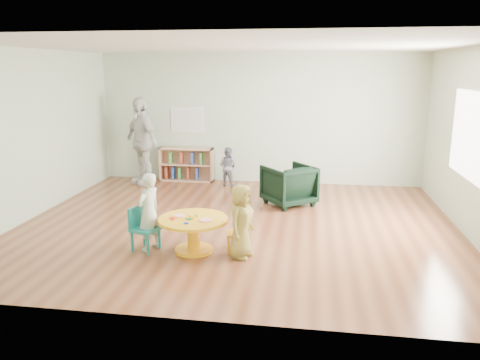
{
  "coord_description": "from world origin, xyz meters",
  "views": [
    {
      "loc": [
        1.12,
        -7.14,
        2.48
      ],
      "look_at": [
        0.09,
        -0.3,
        0.82
      ],
      "focal_mm": 35.0,
      "sensor_mm": 36.0,
      "label": 1
    }
  ],
  "objects_px": {
    "kid_chair_left": "(143,227)",
    "armchair": "(289,185)",
    "kid_chair_right": "(239,232)",
    "bookshelf": "(186,165)",
    "child_right": "(241,221)",
    "toddler": "(228,166)",
    "adult_caretaker": "(141,141)",
    "child_left": "(149,212)",
    "activity_table": "(193,228)"
  },
  "relations": [
    {
      "from": "kid_chair_left",
      "to": "armchair",
      "type": "height_order",
      "value": "armchair"
    },
    {
      "from": "kid_chair_right",
      "to": "bookshelf",
      "type": "relative_size",
      "value": 0.42
    },
    {
      "from": "child_right",
      "to": "bookshelf",
      "type": "bearing_deg",
      "value": 41.03
    },
    {
      "from": "kid_chair_right",
      "to": "toddler",
      "type": "height_order",
      "value": "toddler"
    },
    {
      "from": "armchair",
      "to": "adult_caretaker",
      "type": "bearing_deg",
      "value": -57.46
    },
    {
      "from": "child_left",
      "to": "child_right",
      "type": "bearing_deg",
      "value": 109.95
    },
    {
      "from": "bookshelf",
      "to": "armchair",
      "type": "xyz_separation_m",
      "value": [
        2.38,
        -1.58,
        0.01
      ]
    },
    {
      "from": "child_right",
      "to": "armchair",
      "type": "bearing_deg",
      "value": 5.81
    },
    {
      "from": "bookshelf",
      "to": "activity_table",
      "type": "bearing_deg",
      "value": -73.71
    },
    {
      "from": "armchair",
      "to": "bookshelf",
      "type": "bearing_deg",
      "value": -71.31
    },
    {
      "from": "kid_chair_left",
      "to": "child_right",
      "type": "xyz_separation_m",
      "value": [
        1.39,
        -0.04,
        0.17
      ]
    },
    {
      "from": "bookshelf",
      "to": "adult_caretaker",
      "type": "relative_size",
      "value": 0.64
    },
    {
      "from": "bookshelf",
      "to": "adult_caretaker",
      "type": "bearing_deg",
      "value": -154.82
    },
    {
      "from": "child_right",
      "to": "toddler",
      "type": "xyz_separation_m",
      "value": [
        -0.86,
        3.85,
        -0.08
      ]
    },
    {
      "from": "bookshelf",
      "to": "child_right",
      "type": "xyz_separation_m",
      "value": [
        1.87,
        -4.17,
        0.14
      ]
    },
    {
      "from": "child_right",
      "to": "adult_caretaker",
      "type": "distance_m",
      "value": 4.67
    },
    {
      "from": "kid_chair_left",
      "to": "armchair",
      "type": "distance_m",
      "value": 3.17
    },
    {
      "from": "kid_chair_left",
      "to": "bookshelf",
      "type": "distance_m",
      "value": 4.16
    },
    {
      "from": "bookshelf",
      "to": "child_left",
      "type": "height_order",
      "value": "child_left"
    },
    {
      "from": "adult_caretaker",
      "to": "child_left",
      "type": "bearing_deg",
      "value": -29.09
    },
    {
      "from": "kid_chair_right",
      "to": "child_right",
      "type": "distance_m",
      "value": 0.32
    },
    {
      "from": "child_right",
      "to": "child_left",
      "type": "bearing_deg",
      "value": 103.57
    },
    {
      "from": "bookshelf",
      "to": "toddler",
      "type": "bearing_deg",
      "value": -17.65
    },
    {
      "from": "kid_chair_right",
      "to": "kid_chair_left",
      "type": "bearing_deg",
      "value": 86.33
    },
    {
      "from": "kid_chair_right",
      "to": "bookshelf",
      "type": "distance_m",
      "value": 4.35
    },
    {
      "from": "kid_chair_left",
      "to": "kid_chair_right",
      "type": "xyz_separation_m",
      "value": [
        1.32,
        0.17,
        -0.06
      ]
    },
    {
      "from": "toddler",
      "to": "child_left",
      "type": "bearing_deg",
      "value": 102.34
    },
    {
      "from": "toddler",
      "to": "child_right",
      "type": "bearing_deg",
      "value": 121.52
    },
    {
      "from": "activity_table",
      "to": "adult_caretaker",
      "type": "distance_m",
      "value": 4.25
    },
    {
      "from": "activity_table",
      "to": "kid_chair_right",
      "type": "distance_m",
      "value": 0.63
    },
    {
      "from": "bookshelf",
      "to": "toddler",
      "type": "height_order",
      "value": "toddler"
    },
    {
      "from": "kid_chair_right",
      "to": "child_right",
      "type": "relative_size",
      "value": 0.5
    },
    {
      "from": "activity_table",
      "to": "adult_caretaker",
      "type": "height_order",
      "value": "adult_caretaker"
    },
    {
      "from": "kid_chair_left",
      "to": "bookshelf",
      "type": "xyz_separation_m",
      "value": [
        -0.48,
        4.13,
        0.03
      ]
    },
    {
      "from": "armchair",
      "to": "kid_chair_left",
      "type": "bearing_deg",
      "value": 15.73
    },
    {
      "from": "kid_chair_left",
      "to": "toddler",
      "type": "height_order",
      "value": "toddler"
    },
    {
      "from": "toddler",
      "to": "adult_caretaker",
      "type": "height_order",
      "value": "adult_caretaker"
    },
    {
      "from": "activity_table",
      "to": "child_right",
      "type": "relative_size",
      "value": 0.95
    },
    {
      "from": "armchair",
      "to": "child_right",
      "type": "distance_m",
      "value": 2.64
    },
    {
      "from": "activity_table",
      "to": "armchair",
      "type": "relative_size",
      "value": 1.16
    },
    {
      "from": "armchair",
      "to": "child_left",
      "type": "height_order",
      "value": "child_left"
    },
    {
      "from": "activity_table",
      "to": "bookshelf",
      "type": "bearing_deg",
      "value": 106.29
    },
    {
      "from": "child_right",
      "to": "toddler",
      "type": "relative_size",
      "value": 1.2
    },
    {
      "from": "child_right",
      "to": "adult_caretaker",
      "type": "xyz_separation_m",
      "value": [
        -2.74,
        3.76,
        0.44
      ]
    },
    {
      "from": "bookshelf",
      "to": "child_left",
      "type": "relative_size",
      "value": 1.1
    },
    {
      "from": "kid_chair_left",
      "to": "toddler",
      "type": "bearing_deg",
      "value": -170.09
    },
    {
      "from": "child_left",
      "to": "adult_caretaker",
      "type": "relative_size",
      "value": 0.58
    },
    {
      "from": "toddler",
      "to": "armchair",
      "type": "bearing_deg",
      "value": 156.19
    },
    {
      "from": "activity_table",
      "to": "kid_chair_right",
      "type": "xyz_separation_m",
      "value": [
        0.61,
        0.11,
        -0.06
      ]
    },
    {
      "from": "adult_caretaker",
      "to": "kid_chair_left",
      "type": "bearing_deg",
      "value": -30.46
    }
  ]
}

